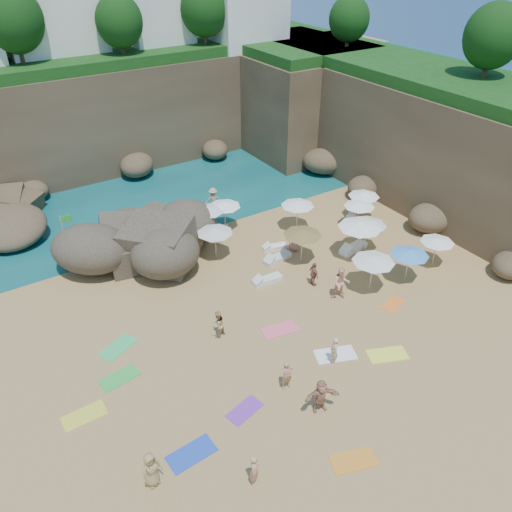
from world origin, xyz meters
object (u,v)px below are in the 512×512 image
flag_pole (66,235)px  parasol_0 (224,204)px  person_stand_3 (314,274)px  person_stand_5 (146,259)px  parasol_1 (207,209)px  person_stand_2 (213,199)px  person_stand_6 (334,351)px  rock_outcrop (133,258)px  person_stand_4 (295,239)px  person_stand_1 (218,324)px  person_stand_0 (255,470)px  parasol_2 (364,194)px  lounger_0 (277,258)px

flag_pole → parasol_0: bearing=-5.9°
person_stand_3 → person_stand_5: (-7.29, 6.40, 0.05)m
parasol_1 → person_stand_2: parasol_1 is taller
flag_pole → person_stand_6: bearing=-61.4°
rock_outcrop → person_stand_4: (8.79, -4.55, 0.80)m
parasol_0 → person_stand_1: size_ratio=1.41×
flag_pole → person_stand_0: (1.59, -17.38, -1.46)m
rock_outcrop → person_stand_5: (0.24, -1.62, 0.78)m
person_stand_2 → parasol_0: bearing=93.5°
person_stand_0 → person_stand_3: (9.20, 8.28, -0.01)m
person_stand_0 → person_stand_5: person_stand_5 is taller
rock_outcrop → parasol_1: (5.23, 0.05, 1.88)m
person_stand_0 → parasol_1: bearing=26.0°
person_stand_6 → person_stand_4: bearing=179.0°
person_stand_2 → person_stand_3: size_ratio=1.16×
parasol_2 → person_stand_0: 21.01m
person_stand_4 → person_stand_0: bearing=-116.4°
parasol_2 → parasol_0: bearing=156.3°
parasol_1 → person_stand_0: size_ratio=1.45×
person_stand_0 → person_stand_6: bearing=-15.0°
parasol_0 → person_stand_2: size_ratio=1.24×
parasol_1 → rock_outcrop: bearing=-179.4°
person_stand_3 → person_stand_6: 6.01m
parasol_0 → person_stand_4: size_ratio=1.32×
parasol_0 → person_stand_0: (-8.16, -16.37, -1.09)m
parasol_1 → person_stand_3: bearing=-74.1°
person_stand_1 → person_stand_2: 13.07m
flag_pole → parasol_2: size_ratio=1.65×
lounger_0 → parasol_2: bearing=-0.3°
person_stand_3 → person_stand_6: bearing=158.6°
person_stand_2 → person_stand_5: bearing=48.6°
parasol_0 → person_stand_1: parasol_0 is taller
person_stand_2 → person_stand_3: (0.44, -10.79, -0.12)m
person_stand_0 → person_stand_2: bearing=24.3°
person_stand_1 → person_stand_3: bearing=170.4°
person_stand_0 → person_stand_5: 14.80m
person_stand_3 → person_stand_4: (1.26, 3.46, 0.07)m
person_stand_3 → rock_outcrop: bearing=51.4°
lounger_0 → person_stand_4: person_stand_4 is taller
parasol_1 → person_stand_1: size_ratio=1.45×
flag_pole → person_stand_1: 10.87m
parasol_2 → lounger_0: parasol_2 is taller
person_stand_0 → person_stand_5: bearing=41.5°
person_stand_0 → person_stand_2: person_stand_2 is taller
rock_outcrop → person_stand_4: bearing=-27.4°
person_stand_4 → parasol_1: bearing=143.0°
parasol_1 → person_stand_4: 5.91m
parasol_0 → person_stand_0: parasol_0 is taller
person_stand_2 → person_stand_4: bearing=119.0°
person_stand_1 → person_stand_6: (3.54, -4.44, -0.00)m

